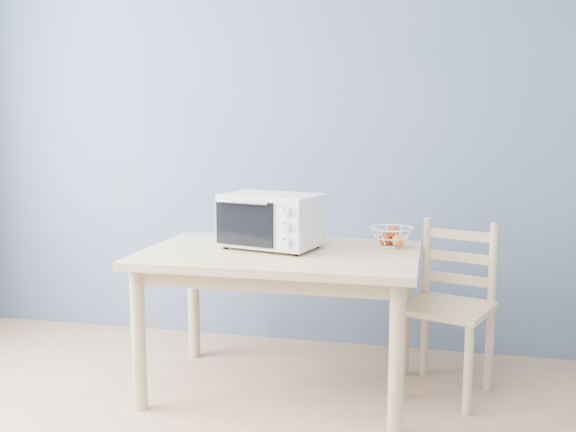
% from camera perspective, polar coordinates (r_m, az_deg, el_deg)
% --- Properties ---
extents(room, '(4.01, 4.51, 2.61)m').
position_cam_1_polar(room, '(1.99, -18.98, 5.04)').
color(room, tan).
rests_on(room, ground).
extents(dining_table, '(1.40, 0.90, 0.75)m').
position_cam_1_polar(dining_table, '(3.31, -0.71, -4.84)').
color(dining_table, '#DBB983').
rests_on(dining_table, ground).
extents(toaster_oven, '(0.55, 0.44, 0.29)m').
position_cam_1_polar(toaster_oven, '(3.35, -1.80, -0.32)').
color(toaster_oven, silver).
rests_on(toaster_oven, dining_table).
extents(fruit_basket, '(0.29, 0.29, 0.12)m').
position_cam_1_polar(fruit_basket, '(3.42, 9.22, -1.79)').
color(fruit_basket, white).
rests_on(fruit_basket, dining_table).
extents(dining_chair, '(0.54, 0.54, 0.89)m').
position_cam_1_polar(dining_chair, '(3.46, 14.11, -8.08)').
color(dining_chair, '#DBB983').
rests_on(dining_chair, ground).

